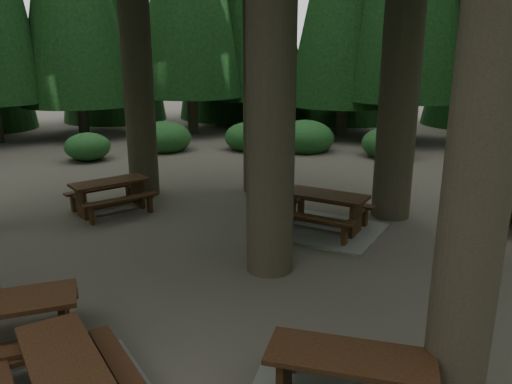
% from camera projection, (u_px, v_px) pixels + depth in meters
% --- Properties ---
extents(ground, '(80.00, 80.00, 0.00)m').
position_uv_depth(ground, '(226.00, 266.00, 9.29)').
color(ground, '#544D44').
rests_on(ground, ground).
extents(picnic_table_b, '(2.18, 2.32, 0.79)m').
position_uv_depth(picnic_table_b, '(110.00, 191.00, 12.26)').
color(picnic_table_b, '#35170F').
rests_on(picnic_table_b, ground).
extents(picnic_table_c, '(2.77, 2.39, 0.86)m').
position_uv_depth(picnic_table_c, '(321.00, 217.00, 11.05)').
color(picnic_table_c, gray).
rests_on(picnic_table_c, ground).
extents(shrub_ring, '(23.86, 24.64, 1.49)m').
position_uv_depth(shrub_ring, '(275.00, 238.00, 9.59)').
color(shrub_ring, '#1F5A2D').
rests_on(shrub_ring, ground).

